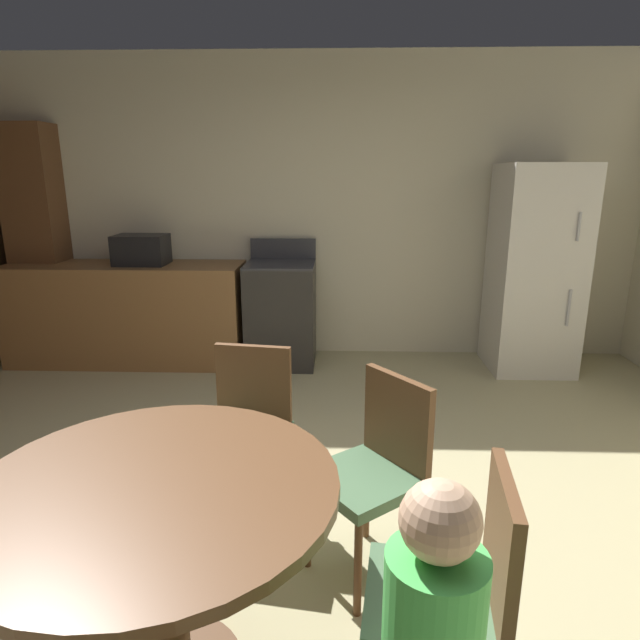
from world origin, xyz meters
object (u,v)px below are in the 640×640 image
(oven_range, at_px, (281,313))
(chair_east, at_px, (456,588))
(refrigerator, at_px, (535,270))
(chair_northeast, at_px, (376,464))
(dining_table, at_px, (159,527))
(chair_north, at_px, (248,425))
(microwave, at_px, (141,250))

(oven_range, distance_m, chair_east, 3.45)
(refrigerator, relative_size, chair_northeast, 2.02)
(dining_table, distance_m, chair_north, 0.93)
(microwave, bearing_deg, refrigerator, -0.84)
(chair_northeast, bearing_deg, refrigerator, -158.45)
(microwave, height_order, chair_east, microwave)
(refrigerator, distance_m, chair_north, 3.10)
(oven_range, distance_m, chair_north, 2.29)
(chair_east, bearing_deg, dining_table, -0.00)
(oven_range, distance_m, chair_northeast, 2.72)
(oven_range, xyz_separation_m, chair_northeast, (0.67, -2.64, 0.03))
(microwave, relative_size, chair_north, 0.51)
(microwave, relative_size, chair_northeast, 0.51)
(chair_northeast, bearing_deg, chair_east, 67.13)
(microwave, bearing_deg, chair_north, -60.52)
(dining_table, bearing_deg, microwave, 109.92)
(chair_north, bearing_deg, oven_range, -170.01)
(oven_range, bearing_deg, microwave, -179.83)
(microwave, relative_size, chair_east, 0.51)
(chair_northeast, bearing_deg, microwave, -92.39)
(chair_northeast, bearing_deg, dining_table, 0.00)
(refrigerator, relative_size, chair_north, 2.02)
(oven_range, relative_size, chair_east, 1.26)
(chair_northeast, bearing_deg, chair_north, -68.12)
(refrigerator, xyz_separation_m, dining_table, (-2.25, -3.16, -0.28))
(chair_east, bearing_deg, oven_range, -67.84)
(microwave, bearing_deg, dining_table, -70.08)
(oven_range, height_order, chair_north, oven_range)
(microwave, xyz_separation_m, chair_northeast, (1.89, -2.64, -0.53))
(oven_range, relative_size, dining_table, 0.96)
(chair_north, bearing_deg, chair_northeast, 68.12)
(oven_range, xyz_separation_m, microwave, (-1.22, -0.00, 0.56))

